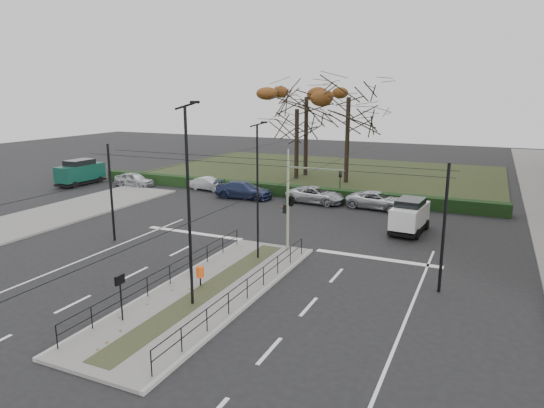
{
  "coord_description": "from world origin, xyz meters",
  "views": [
    {
      "loc": [
        11.24,
        -20.15,
        8.95
      ],
      "look_at": [
        -0.59,
        5.81,
        2.38
      ],
      "focal_mm": 32.0,
      "sensor_mm": 36.0,
      "label": 1
    }
  ],
  "objects_px": {
    "streetlamp_median_far": "(258,191)",
    "white_van": "(410,215)",
    "bare_tree_near": "(297,114)",
    "green_van": "(80,172)",
    "parked_car_third": "(244,190)",
    "bare_tree_center": "(348,104)",
    "parked_car_second": "(209,184)",
    "parked_car_fourth": "(315,195)",
    "parked_car_first": "(134,179)",
    "traffic_light": "(293,199)",
    "info_panel": "(120,285)",
    "rust_tree": "(307,97)",
    "streetlamp_median_near": "(189,205)",
    "parked_car_fifth": "(377,200)",
    "litter_bin": "(200,272)"
  },
  "relations": [
    {
      "from": "streetlamp_median_far",
      "to": "white_van",
      "type": "relative_size",
      "value": 1.75
    },
    {
      "from": "bare_tree_near",
      "to": "green_van",
      "type": "bearing_deg",
      "value": -147.12
    },
    {
      "from": "white_van",
      "to": "green_van",
      "type": "relative_size",
      "value": 0.84
    },
    {
      "from": "parked_car_third",
      "to": "bare_tree_center",
      "type": "xyz_separation_m",
      "value": [
        6.02,
        10.77,
        7.18
      ]
    },
    {
      "from": "parked_car_second",
      "to": "parked_car_fourth",
      "type": "bearing_deg",
      "value": -88.18
    },
    {
      "from": "parked_car_first",
      "to": "white_van",
      "type": "xyz_separation_m",
      "value": [
        27.04,
        -5.2,
        0.48
      ]
    },
    {
      "from": "parked_car_second",
      "to": "white_van",
      "type": "height_order",
      "value": "white_van"
    },
    {
      "from": "traffic_light",
      "to": "parked_car_first",
      "type": "relative_size",
      "value": 1.29
    },
    {
      "from": "parked_car_first",
      "to": "green_van",
      "type": "height_order",
      "value": "green_van"
    },
    {
      "from": "streetlamp_median_far",
      "to": "parked_car_first",
      "type": "bearing_deg",
      "value": 145.18
    },
    {
      "from": "parked_car_third",
      "to": "white_van",
      "type": "xyz_separation_m",
      "value": [
        14.77,
        -4.83,
        0.44
      ]
    },
    {
      "from": "parked_car_first",
      "to": "parked_car_third",
      "type": "xyz_separation_m",
      "value": [
        12.27,
        -0.37,
        0.04
      ]
    },
    {
      "from": "info_panel",
      "to": "rust_tree",
      "type": "height_order",
      "value": "rust_tree"
    },
    {
      "from": "green_van",
      "to": "streetlamp_median_near",
      "type": "bearing_deg",
      "value": -36.51
    },
    {
      "from": "rust_tree",
      "to": "streetlamp_median_far",
      "type": "bearing_deg",
      "value": -74.61
    },
    {
      "from": "streetlamp_median_near",
      "to": "streetlamp_median_far",
      "type": "bearing_deg",
      "value": 90.49
    },
    {
      "from": "parked_car_first",
      "to": "parked_car_fifth",
      "type": "bearing_deg",
      "value": -88.77
    },
    {
      "from": "parked_car_fourth",
      "to": "parked_car_first",
      "type": "bearing_deg",
      "value": 93.81
    },
    {
      "from": "info_panel",
      "to": "bare_tree_near",
      "type": "relative_size",
      "value": 0.2
    },
    {
      "from": "parked_car_second",
      "to": "parked_car_third",
      "type": "relative_size",
      "value": 0.74
    },
    {
      "from": "streetlamp_median_far",
      "to": "parked_car_fourth",
      "type": "bearing_deg",
      "value": 97.38
    },
    {
      "from": "parked_car_fourth",
      "to": "parked_car_third",
      "type": "bearing_deg",
      "value": 100.04
    },
    {
      "from": "green_van",
      "to": "traffic_light",
      "type": "bearing_deg",
      "value": -21.69
    },
    {
      "from": "parked_car_first",
      "to": "rust_tree",
      "type": "distance_m",
      "value": 19.84
    },
    {
      "from": "streetlamp_median_far",
      "to": "parked_car_first",
      "type": "relative_size",
      "value": 1.83
    },
    {
      "from": "litter_bin",
      "to": "rust_tree",
      "type": "xyz_separation_m",
      "value": [
        -6.69,
        31.63,
        7.69
      ]
    },
    {
      "from": "parked_car_third",
      "to": "rust_tree",
      "type": "height_order",
      "value": "rust_tree"
    },
    {
      "from": "litter_bin",
      "to": "parked_car_fifth",
      "type": "xyz_separation_m",
      "value": [
        3.97,
        19.42,
        -0.14
      ]
    },
    {
      "from": "info_panel",
      "to": "parked_car_fourth",
      "type": "distance_m",
      "value": 23.63
    },
    {
      "from": "streetlamp_median_far",
      "to": "parked_car_first",
      "type": "height_order",
      "value": "streetlamp_median_far"
    },
    {
      "from": "info_panel",
      "to": "green_van",
      "type": "distance_m",
      "value": 32.43
    },
    {
      "from": "info_panel",
      "to": "streetlamp_median_far",
      "type": "distance_m",
      "value": 9.34
    },
    {
      "from": "white_van",
      "to": "streetlamp_median_near",
      "type": "bearing_deg",
      "value": -112.92
    },
    {
      "from": "info_panel",
      "to": "parked_car_fifth",
      "type": "xyz_separation_m",
      "value": [
        4.87,
        23.71,
        -0.96
      ]
    },
    {
      "from": "parked_car_third",
      "to": "bare_tree_center",
      "type": "height_order",
      "value": "bare_tree_center"
    },
    {
      "from": "streetlamp_median_near",
      "to": "parked_car_fifth",
      "type": "relative_size",
      "value": 1.77
    },
    {
      "from": "green_van",
      "to": "parked_car_fifth",
      "type": "bearing_deg",
      "value": 4.15
    },
    {
      "from": "traffic_light",
      "to": "rust_tree",
      "type": "height_order",
      "value": "rust_tree"
    },
    {
      "from": "streetlamp_median_near",
      "to": "parked_car_first",
      "type": "distance_m",
      "value": 29.36
    },
    {
      "from": "rust_tree",
      "to": "bare_tree_near",
      "type": "bearing_deg",
      "value": -92.16
    },
    {
      "from": "parked_car_first",
      "to": "parked_car_third",
      "type": "distance_m",
      "value": 12.28
    },
    {
      "from": "traffic_light",
      "to": "bare_tree_center",
      "type": "bearing_deg",
      "value": 98.46
    },
    {
      "from": "bare_tree_near",
      "to": "traffic_light",
      "type": "bearing_deg",
      "value": -68.82
    },
    {
      "from": "parked_car_fourth",
      "to": "rust_tree",
      "type": "relative_size",
      "value": 0.44
    },
    {
      "from": "streetlamp_median_near",
      "to": "streetlamp_median_far",
      "type": "height_order",
      "value": "streetlamp_median_near"
    },
    {
      "from": "traffic_light",
      "to": "rust_tree",
      "type": "bearing_deg",
      "value": 109.05
    },
    {
      "from": "white_van",
      "to": "parked_car_fifth",
      "type": "height_order",
      "value": "white_van"
    },
    {
      "from": "rust_tree",
      "to": "bare_tree_near",
      "type": "distance_m",
      "value": 3.02
    },
    {
      "from": "bare_tree_near",
      "to": "parked_car_fifth",
      "type": "xyz_separation_m",
      "value": [
        10.76,
        -9.72,
        -6.12
      ]
    },
    {
      "from": "streetlamp_median_near",
      "to": "parked_car_first",
      "type": "height_order",
      "value": "streetlamp_median_near"
    }
  ]
}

